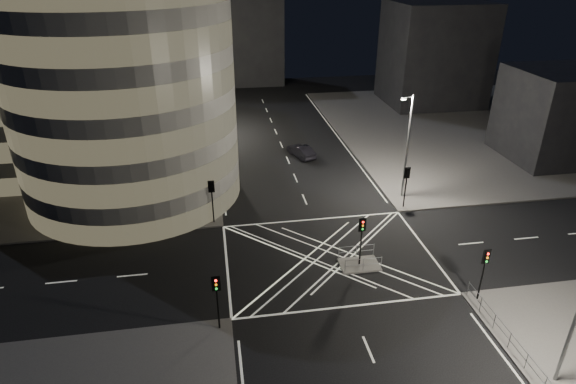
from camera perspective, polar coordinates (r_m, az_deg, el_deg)
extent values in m
plane|color=black|center=(38.32, 4.89, -7.67)|extent=(120.00, 120.00, 0.00)
cube|color=#585552|center=(64.86, -27.40, 4.18)|extent=(42.00, 42.00, 0.15)
cube|color=#585552|center=(71.92, 22.63, 7.13)|extent=(42.00, 42.00, 0.15)
cube|color=slate|center=(37.59, 8.44, -8.51)|extent=(3.00, 2.00, 0.15)
cylinder|color=gray|center=(46.15, -19.34, 14.06)|extent=(20.00, 20.00, 25.00)
cube|color=gray|center=(58.10, -27.94, 14.84)|extent=(20.00, 18.00, 25.00)
cube|color=gray|center=(74.64, -20.75, 16.94)|extent=(24.00, 16.00, 22.00)
cube|color=black|center=(79.75, 16.93, 15.42)|extent=(14.00, 12.00, 15.00)
cube|color=black|center=(62.53, 29.23, 8.00)|extent=(10.00, 10.00, 10.00)
cube|color=black|center=(89.62, -6.84, 18.31)|extent=(18.00, 8.00, 18.00)
cylinder|color=black|center=(44.38, -11.16, -0.61)|extent=(0.32, 0.32, 2.93)
ellipsoid|color=black|center=(43.30, -11.45, 2.41)|extent=(3.98, 3.98, 4.58)
cylinder|color=black|center=(49.71, -11.10, 2.78)|extent=(0.32, 0.32, 3.47)
ellipsoid|color=black|center=(48.65, -11.40, 5.88)|extent=(4.14, 4.14, 4.76)
cylinder|color=black|center=(55.34, -11.02, 5.06)|extent=(0.32, 0.32, 3.09)
ellipsoid|color=black|center=(54.44, -11.26, 7.69)|extent=(4.14, 4.14, 4.76)
cylinder|color=black|center=(60.81, -11.01, 7.53)|extent=(0.32, 0.32, 4.10)
ellipsoid|color=black|center=(59.78, -11.31, 10.78)|extent=(5.57, 5.57, 6.41)
cylinder|color=black|center=(66.66, -10.93, 8.80)|extent=(0.32, 0.32, 3.18)
ellipsoid|color=black|center=(65.88, -11.14, 11.13)|extent=(4.48, 4.48, 5.16)
cylinder|color=black|center=(42.36, -8.90, -1.74)|extent=(0.12, 0.12, 3.00)
cube|color=black|center=(41.48, -9.09, 0.64)|extent=(0.28, 0.22, 0.90)
cube|color=black|center=(41.48, -9.09, 0.64)|extent=(0.55, 0.04, 1.10)
cylinder|color=black|center=(30.99, -8.29, -13.55)|extent=(0.12, 0.12, 3.00)
cube|color=black|center=(29.79, -8.53, -10.68)|extent=(0.28, 0.22, 0.90)
cube|color=black|center=(29.79, -8.53, -10.68)|extent=(0.55, 0.04, 1.10)
cylinder|color=black|center=(45.69, 13.69, -0.01)|extent=(0.12, 0.12, 3.00)
cube|color=black|center=(44.88, 13.95, 2.22)|extent=(0.28, 0.22, 0.90)
cube|color=black|center=(44.88, 13.95, 2.22)|extent=(0.55, 0.04, 1.10)
cylinder|color=black|center=(35.41, 21.91, -9.74)|extent=(0.12, 0.12, 3.00)
cube|color=black|center=(34.36, 22.46, -7.10)|extent=(0.28, 0.22, 0.90)
cube|color=black|center=(34.36, 22.46, -7.10)|extent=(0.55, 0.04, 1.10)
cylinder|color=black|center=(36.71, 8.60, -6.49)|extent=(0.12, 0.12, 3.00)
cube|color=black|center=(35.70, 8.81, -3.86)|extent=(0.28, 0.22, 0.90)
cube|color=black|center=(35.70, 8.81, -3.86)|extent=(0.55, 0.04, 1.10)
cylinder|color=slate|center=(45.67, -10.24, 5.13)|extent=(0.20, 0.20, 10.00)
cylinder|color=slate|center=(44.16, -10.16, 11.04)|extent=(0.90, 0.10, 0.10)
cube|color=slate|center=(44.18, -9.55, 10.96)|extent=(0.50, 0.25, 0.18)
cube|color=white|center=(44.21, -9.54, 10.83)|extent=(0.42, 0.20, 0.05)
cylinder|color=slate|center=(62.81, -10.29, 11.01)|extent=(0.20, 0.20, 10.00)
cylinder|color=slate|center=(61.72, -10.23, 15.38)|extent=(0.90, 0.10, 0.10)
cube|color=slate|center=(61.74, -9.79, 15.33)|extent=(0.50, 0.25, 0.18)
cube|color=white|center=(61.76, -9.78, 15.23)|extent=(0.42, 0.20, 0.05)
cylinder|color=slate|center=(46.42, 13.95, 5.12)|extent=(0.20, 0.20, 10.00)
cylinder|color=slate|center=(44.78, 14.09, 10.88)|extent=(0.90, 0.10, 0.10)
cube|color=slate|center=(44.63, 13.53, 10.76)|extent=(0.50, 0.25, 0.18)
cube|color=white|center=(44.66, 13.52, 10.62)|extent=(0.42, 0.20, 0.05)
cube|color=slate|center=(32.38, 25.57, -16.56)|extent=(0.06, 11.70, 1.10)
cube|color=slate|center=(36.53, 8.92, -8.50)|extent=(2.80, 0.06, 1.10)
cube|color=slate|center=(37.94, 8.10, -6.97)|extent=(2.80, 0.06, 1.10)
imported|color=black|center=(56.33, 1.58, 4.87)|extent=(2.93, 4.61, 1.44)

